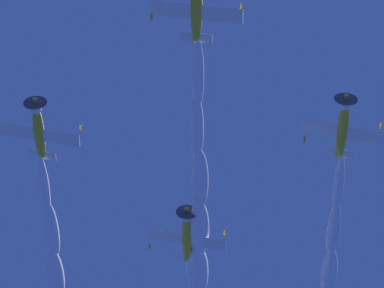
{
  "coord_description": "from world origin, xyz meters",
  "views": [
    {
      "loc": [
        16.91,
        -42.03,
        1.95
      ],
      "look_at": [
        -3.06,
        10.5,
        76.31
      ],
      "focal_mm": 84.61,
      "sensor_mm": 36.0,
      "label": 1
    }
  ],
  "objects_px": {
    "airplane_right_wingman": "(39,130)",
    "airplane_slot_tail": "(187,235)",
    "airplane_lead": "(196,7)",
    "airplane_left_wingman": "(343,127)"
  },
  "relations": [
    {
      "from": "airplane_left_wingman",
      "to": "airplane_right_wingman",
      "type": "bearing_deg",
      "value": -159.83
    },
    {
      "from": "airplane_lead",
      "to": "airplane_right_wingman",
      "type": "xyz_separation_m",
      "value": [
        -20.15,
        7.63,
        0.14
      ]
    },
    {
      "from": "airplane_lead",
      "to": "airplane_slot_tail",
      "type": "distance_m",
      "value": 27.87
    },
    {
      "from": "airplane_lead",
      "to": "airplane_left_wingman",
      "type": "xyz_separation_m",
      "value": [
        9.09,
        18.37,
        0.11
      ]
    },
    {
      "from": "airplane_right_wingman",
      "to": "airplane_slot_tail",
      "type": "xyz_separation_m",
      "value": [
        9.37,
        18.04,
        -1.24
      ]
    },
    {
      "from": "airplane_lead",
      "to": "airplane_left_wingman",
      "type": "height_order",
      "value": "airplane_left_wingman"
    },
    {
      "from": "airplane_lead",
      "to": "airplane_left_wingman",
      "type": "distance_m",
      "value": 20.5
    },
    {
      "from": "airplane_right_wingman",
      "to": "airplane_slot_tail",
      "type": "distance_m",
      "value": 20.37
    },
    {
      "from": "airplane_lead",
      "to": "airplane_right_wingman",
      "type": "height_order",
      "value": "airplane_right_wingman"
    },
    {
      "from": "airplane_slot_tail",
      "to": "airplane_lead",
      "type": "bearing_deg",
      "value": -67.22
    }
  ]
}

